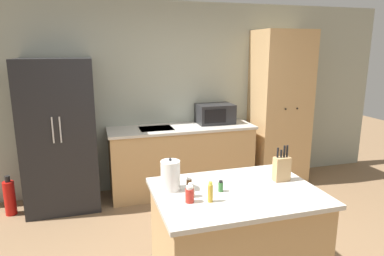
{
  "coord_description": "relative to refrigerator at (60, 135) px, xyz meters",
  "views": [
    {
      "loc": [
        -0.87,
        -2.4,
        1.97
      ],
      "look_at": [
        0.26,
        1.4,
        1.05
      ],
      "focal_mm": 32.0,
      "sensor_mm": 36.0,
      "label": 1
    }
  ],
  "objects": [
    {
      "name": "wall_back",
      "position": [
        1.26,
        0.37,
        0.37
      ],
      "size": [
        7.2,
        0.06,
        2.6
      ],
      "color": "#9EA393",
      "rests_on": "ground_plane"
    },
    {
      "name": "refrigerator",
      "position": [
        0.0,
        0.0,
        0.0
      ],
      "size": [
        0.86,
        0.7,
        1.86
      ],
      "color": "black",
      "rests_on": "ground_plane"
    },
    {
      "name": "back_counter",
      "position": [
        1.56,
        0.04,
        -0.46
      ],
      "size": [
        2.0,
        0.63,
        0.93
      ],
      "color": "tan",
      "rests_on": "ground_plane"
    },
    {
      "name": "pantry_cabinet",
      "position": [
        3.05,
        0.03,
        0.18
      ],
      "size": [
        0.76,
        0.63,
        2.23
      ],
      "color": "tan",
      "rests_on": "ground_plane"
    },
    {
      "name": "kitchen_island",
      "position": [
        1.41,
        -2.14,
        -0.47
      ],
      "size": [
        1.24,
        0.9,
        0.92
      ],
      "color": "tan",
      "rests_on": "ground_plane"
    },
    {
      "name": "microwave",
      "position": [
        2.07,
        0.13,
        0.14
      ],
      "size": [
        0.51,
        0.37,
        0.27
      ],
      "color": "#232326",
      "rests_on": "back_counter"
    },
    {
      "name": "knife_block",
      "position": [
        1.83,
        -2.06,
        0.1
      ],
      "size": [
        0.13,
        0.07,
        0.3
      ],
      "color": "tan",
      "rests_on": "kitchen_island"
    },
    {
      "name": "spice_bottle_tall_dark",
      "position": [
        1.01,
        -2.24,
        0.05
      ],
      "size": [
        0.06,
        0.06,
        0.12
      ],
      "color": "#B2281E",
      "rests_on": "kitchen_island"
    },
    {
      "name": "spice_bottle_short_red",
      "position": [
        1.28,
        -2.13,
        0.03
      ],
      "size": [
        0.04,
        0.04,
        0.09
      ],
      "color": "#337033",
      "rests_on": "kitchen_island"
    },
    {
      "name": "spice_bottle_amber_oil",
      "position": [
        1.15,
        -2.27,
        0.06
      ],
      "size": [
        0.04,
        0.04,
        0.15
      ],
      "color": "gold",
      "rests_on": "kitchen_island"
    },
    {
      "name": "spice_bottle_green_herb",
      "position": [
        1.06,
        -2.05,
        0.04
      ],
      "size": [
        0.04,
        0.04,
        0.11
      ],
      "color": "#563319",
      "rests_on": "kitchen_island"
    },
    {
      "name": "spice_bottle_pale_salt",
      "position": [
        1.04,
        -2.15,
        0.04
      ],
      "size": [
        0.05,
        0.05,
        0.1
      ],
      "color": "beige",
      "rests_on": "kitchen_island"
    },
    {
      "name": "kettle",
      "position": [
        0.93,
        -1.99,
        0.11
      ],
      "size": [
        0.15,
        0.15,
        0.25
      ],
      "color": "white",
      "rests_on": "kitchen_island"
    },
    {
      "name": "fire_extinguisher",
      "position": [
        -0.63,
        -0.06,
        -0.71
      ],
      "size": [
        0.13,
        0.13,
        0.49
      ],
      "color": "red",
      "rests_on": "ground_plane"
    }
  ]
}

